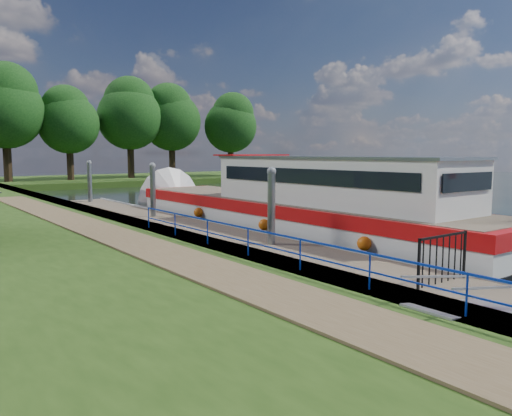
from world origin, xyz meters
TOP-DOWN VIEW (x-y plane):
  - bank_edge at (-2.55, 15.00)m, footprint 1.10×90.00m
  - far_bank at (12.00, 52.00)m, footprint 60.00×18.00m
  - footpath at (-4.40, 8.00)m, footprint 1.60×40.00m
  - blue_fence at (-2.75, 3.00)m, footprint 0.04×18.04m
  - pontoon at (0.00, 13.00)m, footprint 2.50×30.00m
  - mooring_piles at (0.00, 13.00)m, footprint 0.30×27.30m
  - gangway at (-1.85, 0.50)m, footprint 2.58×1.00m
  - gate_panel at (-0.00, 2.20)m, footprint 1.85×0.05m
  - barge at (3.60, 12.23)m, footprint 4.36×21.15m

SIDE VIEW (x-z plane):
  - pontoon at x=0.00m, z-range -0.10..0.46m
  - far_bank at x=12.00m, z-range 0.00..0.60m
  - bank_edge at x=-2.55m, z-range 0.00..0.78m
  - gangway at x=-1.85m, z-range 0.16..1.09m
  - footpath at x=-4.40m, z-range 0.78..0.83m
  - barge at x=3.60m, z-range -1.30..3.48m
  - gate_panel at x=0.00m, z-range 0.57..1.72m
  - mooring_piles at x=0.00m, z-range -0.50..3.05m
  - blue_fence at x=-2.75m, z-range 0.95..1.67m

